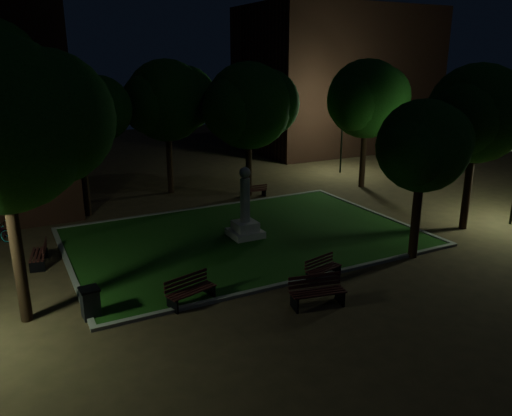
{
  "coord_description": "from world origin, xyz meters",
  "views": [
    {
      "loc": [
        -9.42,
        -17.09,
        7.85
      ],
      "look_at": [
        0.03,
        1.0,
        1.68
      ],
      "focal_mm": 35.0,
      "sensor_mm": 36.0,
      "label": 1
    }
  ],
  "objects_px": {
    "bench_left_side": "(40,255)",
    "trash_bin": "(90,303)",
    "bench_west_near": "(190,291)",
    "bench_far_side": "(255,191)",
    "bench_near_right": "(317,292)",
    "bench_near_left": "(322,269)",
    "monument": "(245,218)"
  },
  "relations": [
    {
      "from": "bench_left_side",
      "to": "trash_bin",
      "type": "xyz_separation_m",
      "value": [
        1.01,
        -5.2,
        0.09
      ]
    },
    {
      "from": "bench_west_near",
      "to": "bench_far_side",
      "type": "bearing_deg",
      "value": 37.75
    },
    {
      "from": "bench_near_right",
      "to": "bench_left_side",
      "type": "xyz_separation_m",
      "value": [
        -7.75,
        7.82,
        -0.06
      ]
    },
    {
      "from": "bench_near_right",
      "to": "bench_west_near",
      "type": "xyz_separation_m",
      "value": [
        -3.64,
        2.08,
        -0.03
      ]
    },
    {
      "from": "trash_bin",
      "to": "bench_west_near",
      "type": "bearing_deg",
      "value": -9.93
    },
    {
      "from": "bench_near_right",
      "to": "bench_near_left",
      "type": "bearing_deg",
      "value": 61.64
    },
    {
      "from": "bench_left_side",
      "to": "bench_far_side",
      "type": "xyz_separation_m",
      "value": [
        12.09,
        4.94,
        -0.06
      ]
    },
    {
      "from": "bench_far_side",
      "to": "bench_near_left",
      "type": "bearing_deg",
      "value": 76.78
    },
    {
      "from": "monument",
      "to": "bench_near_left",
      "type": "relative_size",
      "value": 2.04
    },
    {
      "from": "bench_near_left",
      "to": "bench_far_side",
      "type": "relative_size",
      "value": 1.11
    },
    {
      "from": "bench_left_side",
      "to": "bench_near_right",
      "type": "bearing_deg",
      "value": 54.84
    },
    {
      "from": "bench_left_side",
      "to": "trash_bin",
      "type": "height_order",
      "value": "trash_bin"
    },
    {
      "from": "bench_far_side",
      "to": "bench_near_right",
      "type": "bearing_deg",
      "value": 72.96
    },
    {
      "from": "bench_left_side",
      "to": "trash_bin",
      "type": "distance_m",
      "value": 5.3
    },
    {
      "from": "bench_west_near",
      "to": "bench_far_side",
      "type": "relative_size",
      "value": 1.28
    },
    {
      "from": "bench_far_side",
      "to": "monument",
      "type": "bearing_deg",
      "value": 60.62
    },
    {
      "from": "bench_far_side",
      "to": "trash_bin",
      "type": "distance_m",
      "value": 15.02
    },
    {
      "from": "trash_bin",
      "to": "bench_far_side",
      "type": "bearing_deg",
      "value": 42.48
    },
    {
      "from": "bench_near_right",
      "to": "bench_west_near",
      "type": "distance_m",
      "value": 4.19
    },
    {
      "from": "bench_near_left",
      "to": "bench_near_right",
      "type": "distance_m",
      "value": 2.14
    },
    {
      "from": "bench_near_left",
      "to": "bench_west_near",
      "type": "distance_m",
      "value": 5.03
    },
    {
      "from": "bench_near_right",
      "to": "trash_bin",
      "type": "xyz_separation_m",
      "value": [
        -6.74,
        2.62,
        0.03
      ]
    },
    {
      "from": "monument",
      "to": "bench_far_side",
      "type": "xyz_separation_m",
      "value": [
        3.57,
        5.91,
        -0.6
      ]
    },
    {
      "from": "bench_left_side",
      "to": "bench_west_near",
      "type": "bearing_deg",
      "value": 45.69
    },
    {
      "from": "bench_left_side",
      "to": "bench_far_side",
      "type": "relative_size",
      "value": 1.2
    },
    {
      "from": "bench_near_right",
      "to": "bench_west_near",
      "type": "bearing_deg",
      "value": 161.75
    },
    {
      "from": "bench_near_left",
      "to": "bench_left_side",
      "type": "xyz_separation_m",
      "value": [
        -9.12,
        6.18,
        0.03
      ]
    },
    {
      "from": "bench_far_side",
      "to": "trash_bin",
      "type": "bearing_deg",
      "value": 44.21
    },
    {
      "from": "bench_near_right",
      "to": "bench_left_side",
      "type": "bearing_deg",
      "value": 146.19
    },
    {
      "from": "monument",
      "to": "bench_near_right",
      "type": "bearing_deg",
      "value": -96.43
    },
    {
      "from": "bench_west_near",
      "to": "bench_left_side",
      "type": "xyz_separation_m",
      "value": [
        -4.11,
        5.75,
        -0.02
      ]
    },
    {
      "from": "monument",
      "to": "bench_far_side",
      "type": "bearing_deg",
      "value": 58.89
    }
  ]
}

